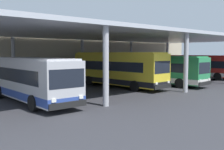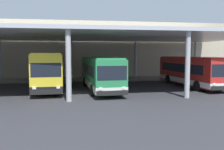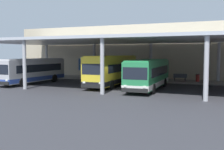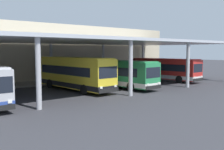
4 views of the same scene
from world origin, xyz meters
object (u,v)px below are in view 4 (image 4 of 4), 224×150
at_px(bus_far_bay, 165,69).
at_px(bus_middle_bay, 118,73).
at_px(bus_second_bay, 74,73).
at_px(trash_bin, 98,75).
at_px(bench_waiting, 85,75).

bearing_deg(bus_far_bay, bus_middle_bay, -173.61).
relative_size(bus_second_bay, trash_bin, 11.67).
height_order(bus_second_bay, bus_far_bay, bus_second_bay).
bearing_deg(bus_second_bay, bench_waiting, 48.78).
bearing_deg(trash_bin, bus_middle_bay, -113.77).
relative_size(bench_waiting, trash_bin, 1.84).
height_order(bus_far_bay, trash_bin, bus_far_bay).
relative_size(bus_middle_bay, trash_bin, 10.87).
bearing_deg(bench_waiting, bus_middle_bay, -100.18).
xyz_separation_m(bus_middle_bay, bench_waiting, (1.64, 9.13, -0.99)).
xyz_separation_m(bus_middle_bay, trash_bin, (3.94, 8.95, -0.98)).
xyz_separation_m(bus_second_bay, bus_middle_bay, (4.93, -1.63, -0.19)).
height_order(bus_second_bay, bus_middle_bay, bus_second_bay).
relative_size(bus_second_bay, bench_waiting, 6.35).
bearing_deg(bench_waiting, bus_far_bay, -44.18).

